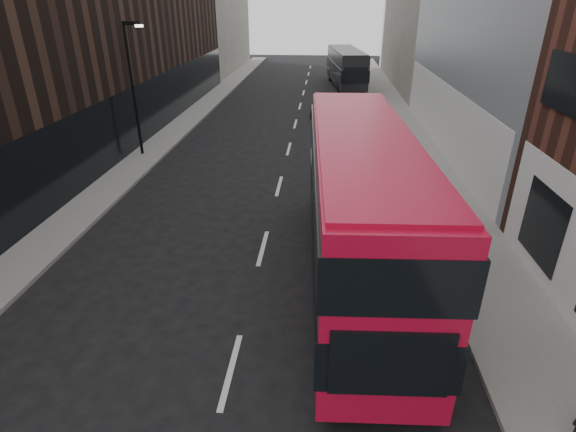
% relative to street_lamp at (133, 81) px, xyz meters
% --- Properties ---
extents(sidewalk_right, '(3.00, 80.00, 0.15)m').
position_rel_street_lamp_xyz_m(sidewalk_right, '(15.72, 7.00, -4.11)').
color(sidewalk_right, slate).
rests_on(sidewalk_right, ground).
extents(sidewalk_left, '(2.00, 80.00, 0.15)m').
position_rel_street_lamp_xyz_m(sidewalk_left, '(0.22, 7.00, -4.11)').
color(sidewalk_left, slate).
rests_on(sidewalk_left, ground).
extents(building_left_mid, '(5.00, 24.00, 14.00)m').
position_rel_street_lamp_xyz_m(building_left_mid, '(-3.28, 12.00, 2.82)').
color(building_left_mid, black).
rests_on(building_left_mid, ground).
extents(building_left_far, '(5.00, 20.00, 13.00)m').
position_rel_street_lamp_xyz_m(building_left_far, '(-3.28, 34.00, 2.32)').
color(building_left_far, slate).
rests_on(building_left_far, ground).
extents(street_lamp, '(1.06, 0.22, 7.00)m').
position_rel_street_lamp_xyz_m(street_lamp, '(0.00, 0.00, 0.00)').
color(street_lamp, black).
rests_on(street_lamp, sidewalk_left).
extents(red_bus, '(3.32, 12.11, 4.84)m').
position_rel_street_lamp_xyz_m(red_bus, '(11.41, -11.67, -1.49)').
color(red_bus, '#B40B28').
rests_on(red_bus, ground).
extents(grey_bus, '(3.92, 11.38, 3.61)m').
position_rel_street_lamp_xyz_m(grey_bus, '(12.33, 23.81, -2.25)').
color(grey_bus, black).
rests_on(grey_bus, ground).
extents(car_a, '(1.75, 3.82, 1.27)m').
position_rel_street_lamp_xyz_m(car_a, '(10.86, 2.00, -3.55)').
color(car_a, black).
rests_on(car_a, ground).
extents(car_b, '(1.93, 4.84, 1.57)m').
position_rel_street_lamp_xyz_m(car_b, '(12.12, 5.46, -3.40)').
color(car_b, gray).
rests_on(car_b, ground).
extents(car_c, '(2.45, 5.06, 1.42)m').
position_rel_street_lamp_xyz_m(car_c, '(10.42, 10.75, -3.47)').
color(car_c, black).
rests_on(car_c, ground).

